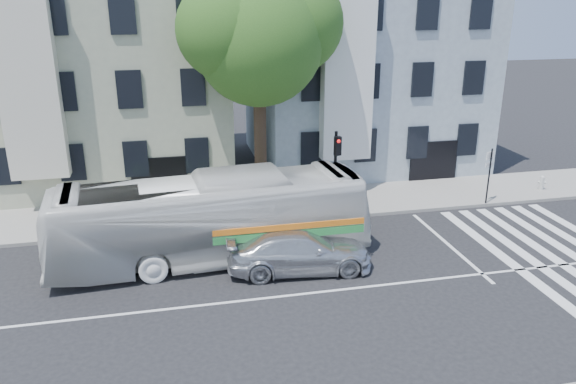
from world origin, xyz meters
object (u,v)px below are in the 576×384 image
object	(u,v)px
traffic_signal	(336,164)
sedan	(299,250)
bus	(211,219)
fire_hydrant	(542,182)

from	to	relation	value
traffic_signal	sedan	bearing A→B (deg)	-140.28
bus	fire_hydrant	size ratio (longest dim) A/B	16.32
sedan	traffic_signal	size ratio (longest dim) A/B	1.31
bus	sedan	xyz separation A→B (m)	(2.96, -1.51, -0.87)
sedan	fire_hydrant	size ratio (longest dim) A/B	7.27
fire_hydrant	sedan	bearing A→B (deg)	-158.21
bus	sedan	size ratio (longest dim) A/B	2.24
bus	traffic_signal	xyz separation A→B (m)	(5.56, 2.67, 0.94)
sedan	fire_hydrant	bearing A→B (deg)	-63.43
sedan	traffic_signal	xyz separation A→B (m)	(2.60, 4.18, 1.81)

